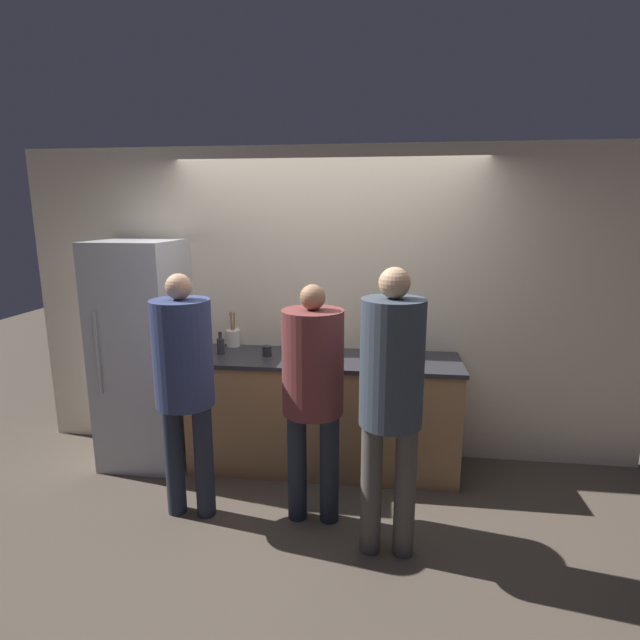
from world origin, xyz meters
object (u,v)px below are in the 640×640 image
object	(u,v)px
person_right	(391,387)
potted_plant	(381,341)
cup_black	(267,351)
fruit_bowl	(311,346)
person_left	(184,373)
utensil_crock	(233,337)
bottle_amber	(383,353)
refrigerator	(144,353)
person_center	(313,380)
bottle_dark	(221,345)

from	to	relation	value
person_right	potted_plant	xyz separation A→B (m)	(-0.07, 1.07, -0.00)
person_right	cup_black	bearing A→B (deg)	134.23
fruit_bowl	potted_plant	distance (m)	0.59
person_left	fruit_bowl	bearing A→B (deg)	53.22
person_left	person_right	bearing A→B (deg)	-9.79
fruit_bowl	utensil_crock	world-z (taller)	utensil_crock
bottle_amber	refrigerator	bearing A→B (deg)	176.29
person_center	bottle_dark	xyz separation A→B (m)	(-0.87, 0.73, 0.01)
refrigerator	fruit_bowl	bearing A→B (deg)	8.20
refrigerator	person_right	bearing A→B (deg)	-26.10
person_left	person_center	distance (m)	0.86
bottle_dark	potted_plant	bearing A→B (deg)	2.51
person_right	fruit_bowl	xyz separation A→B (m)	(-0.65, 1.19, -0.09)
fruit_bowl	potted_plant	bearing A→B (deg)	-11.15
utensil_crock	refrigerator	bearing A→B (deg)	-158.02
person_center	cup_black	distance (m)	0.87
person_right	bottle_dark	xyz separation A→B (m)	(-1.37, 1.02, -0.07)
person_center	person_right	xyz separation A→B (m)	(0.50, -0.28, 0.08)
bottle_amber	potted_plant	distance (m)	0.22
refrigerator	bottle_dark	world-z (taller)	refrigerator
fruit_bowl	bottle_amber	world-z (taller)	bottle_amber
person_center	person_right	size ratio (longest dim) A/B	0.92
person_right	utensil_crock	distance (m)	1.84
person_left	fruit_bowl	xyz separation A→B (m)	(0.71, 0.95, -0.05)
refrigerator	person_left	distance (m)	1.01
potted_plant	person_center	bearing A→B (deg)	-118.47
fruit_bowl	utensil_crock	size ratio (longest dim) A/B	1.25
person_right	fruit_bowl	size ratio (longest dim) A/B	4.75
person_center	potted_plant	distance (m)	0.90
fruit_bowl	person_left	bearing A→B (deg)	-126.78
potted_plant	utensil_crock	bearing A→B (deg)	171.42
refrigerator	person_right	distance (m)	2.25
person_left	utensil_crock	bearing A→B (deg)	88.79
person_left	fruit_bowl	world-z (taller)	person_left
person_left	person_right	distance (m)	1.38
person_left	person_center	bearing A→B (deg)	3.17
cup_black	potted_plant	bearing A→B (deg)	4.23
utensil_crock	cup_black	distance (m)	0.44
bottle_amber	fruit_bowl	bearing A→B (deg)	151.49
fruit_bowl	cup_black	bearing A→B (deg)	-151.44
person_left	cup_black	size ratio (longest dim) A/B	20.38
bottle_amber	person_center	bearing A→B (deg)	-127.99
bottle_dark	bottle_amber	size ratio (longest dim) A/B	0.74
refrigerator	utensil_crock	bearing A→B (deg)	21.98
refrigerator	cup_black	bearing A→B (deg)	0.94
bottle_amber	cup_black	size ratio (longest dim) A/B	2.98
refrigerator	person_center	xyz separation A→B (m)	(1.52, -0.71, 0.07)
fruit_bowl	cup_black	distance (m)	0.38
person_left	bottle_amber	world-z (taller)	person_left
person_right	fruit_bowl	bearing A→B (deg)	118.62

